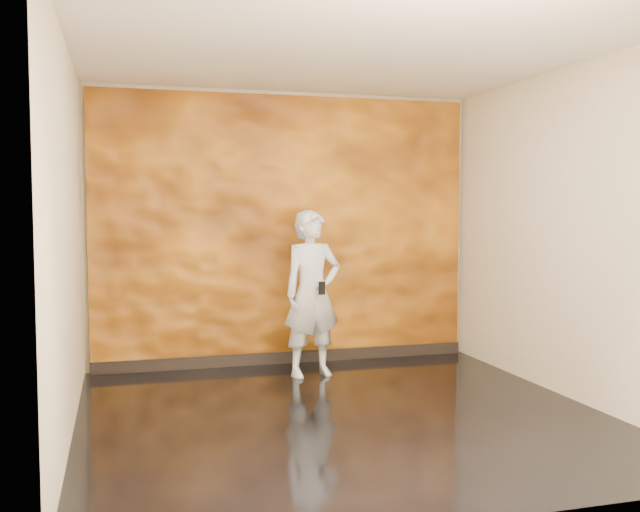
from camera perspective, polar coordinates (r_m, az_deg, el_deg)
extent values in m
cube|color=black|center=(5.70, 1.82, -12.61)|extent=(4.00, 4.00, 0.01)
cube|color=beige|center=(7.39, -2.84, 2.24)|extent=(4.00, 0.02, 2.80)
cube|color=beige|center=(3.61, 11.51, 0.43)|extent=(4.00, 0.02, 2.80)
cube|color=beige|center=(5.22, -19.57, 1.33)|extent=(0.02, 4.00, 2.80)
cube|color=beige|center=(6.36, 19.30, 1.76)|extent=(0.02, 4.00, 2.80)
cube|color=white|center=(5.59, 1.89, 16.15)|extent=(4.00, 4.00, 0.01)
cube|color=orange|center=(7.36, -2.77, 2.07)|extent=(3.90, 0.06, 2.75)
cube|color=black|center=(7.48, -2.67, -8.10)|extent=(3.90, 0.04, 0.12)
imported|color=#ACB3BC|center=(6.80, -0.63, -3.02)|extent=(0.64, 0.48, 1.59)
cube|color=black|center=(6.57, 0.16, -2.58)|extent=(0.07, 0.03, 0.12)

